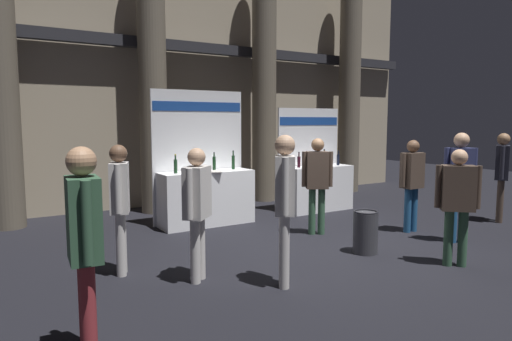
# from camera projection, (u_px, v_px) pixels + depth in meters

# --- Properties ---
(ground_plane) EXTENTS (26.59, 26.59, 0.00)m
(ground_plane) POSITION_uv_depth(u_px,v_px,m) (326.00, 245.00, 7.35)
(ground_plane) COLOR black
(hall_colonnade) EXTENTS (13.29, 1.26, 6.80)m
(hall_colonnade) POSITION_uv_depth(u_px,v_px,m) (201.00, 65.00, 10.94)
(hall_colonnade) COLOR tan
(hall_colonnade) RESTS_ON ground_plane
(exhibitor_booth_0) EXTENTS (1.92, 0.73, 2.60)m
(exhibitor_booth_0) POSITION_uv_depth(u_px,v_px,m) (205.00, 192.00, 8.78)
(exhibitor_booth_0) COLOR white
(exhibitor_booth_0) RESTS_ON ground_plane
(exhibitor_booth_1) EXTENTS (1.69, 0.66, 2.29)m
(exhibitor_booth_1) POSITION_uv_depth(u_px,v_px,m) (316.00, 184.00, 10.19)
(exhibitor_booth_1) COLOR white
(exhibitor_booth_1) RESTS_ON ground_plane
(trash_bin) EXTENTS (0.37, 0.37, 0.65)m
(trash_bin) POSITION_uv_depth(u_px,v_px,m) (365.00, 232.00, 6.88)
(trash_bin) COLOR #38383D
(trash_bin) RESTS_ON ground_plane
(visitor_0) EXTENTS (0.33, 0.48, 1.71)m
(visitor_0) POSITION_uv_depth(u_px,v_px,m) (120.00, 199.00, 5.85)
(visitor_0) COLOR silver
(visitor_0) RESTS_ON ground_plane
(visitor_1) EXTENTS (0.54, 0.26, 1.67)m
(visitor_1) POSITION_uv_depth(u_px,v_px,m) (412.00, 177.00, 8.14)
(visitor_1) COLOR navy
(visitor_1) RESTS_ON ground_plane
(visitor_2) EXTENTS (0.45, 0.44, 1.68)m
(visitor_2) POSITION_uv_depth(u_px,v_px,m) (197.00, 202.00, 5.61)
(visitor_2) COLOR silver
(visitor_2) RESTS_ON ground_plane
(visitor_3) EXTENTS (0.51, 0.40, 1.77)m
(visitor_3) POSITION_uv_depth(u_px,v_px,m) (502.00, 169.00, 8.94)
(visitor_3) COLOR #47382D
(visitor_3) RESTS_ON ground_plane
(visitor_5) EXTENTS (0.36, 0.41, 1.84)m
(visitor_5) POSITION_uv_depth(u_px,v_px,m) (285.00, 197.00, 5.41)
(visitor_5) COLOR silver
(visitor_5) RESTS_ON ground_plane
(visitor_6) EXTENTS (0.47, 0.39, 1.82)m
(visitor_6) POSITION_uv_depth(u_px,v_px,m) (460.00, 177.00, 7.40)
(visitor_6) COLOR navy
(visitor_6) RESTS_ON ground_plane
(visitor_7) EXTENTS (0.28, 0.56, 1.81)m
(visitor_7) POSITION_uv_depth(u_px,v_px,m) (84.00, 234.00, 3.68)
(visitor_7) COLOR maroon
(visitor_7) RESTS_ON ground_plane
(visitor_8) EXTENTS (0.48, 0.39, 1.70)m
(visitor_8) POSITION_uv_depth(u_px,v_px,m) (317.00, 178.00, 7.96)
(visitor_8) COLOR #33563D
(visitor_8) RESTS_ON ground_plane
(visitor_9) EXTENTS (0.49, 0.48, 1.63)m
(visitor_9) POSITION_uv_depth(u_px,v_px,m) (458.00, 196.00, 6.20)
(visitor_9) COLOR #33563D
(visitor_9) RESTS_ON ground_plane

